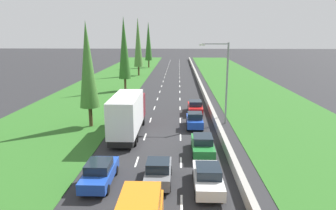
{
  "coord_description": "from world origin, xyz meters",
  "views": [
    {
      "loc": [
        1.51,
        -1.43,
        9.89
      ],
      "look_at": [
        0.06,
        40.28,
        0.15
      ],
      "focal_mm": 32.67,
      "sensor_mm": 36.0,
      "label": 1
    }
  ],
  "objects_px": {
    "blue_hatchback_right_lane": "(195,120)",
    "poplar_tree_second": "(88,65)",
    "white_sedan_right_lane": "(208,178)",
    "grey_hatchback_centre_lane": "(158,172)",
    "poplar_tree_fifth": "(148,41)",
    "poplar_tree_fourth": "(138,42)",
    "poplar_tree_third": "(124,48)",
    "street_light_mast": "(224,78)",
    "green_sedan_right_lane": "(203,145)",
    "blue_sedan_left_lane": "(100,173)",
    "red_sedan_right_lane": "(195,107)",
    "white_box_truck_left_lane": "(128,114)"
  },
  "relations": [
    {
      "from": "blue_hatchback_right_lane",
      "to": "poplar_tree_second",
      "type": "height_order",
      "value": "poplar_tree_second"
    },
    {
      "from": "white_sedan_right_lane",
      "to": "blue_hatchback_right_lane",
      "type": "xyz_separation_m",
      "value": [
        -0.18,
        13.45,
        0.02
      ]
    },
    {
      "from": "blue_hatchback_right_lane",
      "to": "grey_hatchback_centre_lane",
      "type": "bearing_deg",
      "value": -103.58
    },
    {
      "from": "poplar_tree_second",
      "to": "poplar_tree_fifth",
      "type": "relative_size",
      "value": 0.84
    },
    {
      "from": "poplar_tree_fourth",
      "to": "poplar_tree_second",
      "type": "bearing_deg",
      "value": -89.82
    },
    {
      "from": "white_sedan_right_lane",
      "to": "poplar_tree_fifth",
      "type": "bearing_deg",
      "value": 98.45
    },
    {
      "from": "poplar_tree_fourth",
      "to": "poplar_tree_fifth",
      "type": "xyz_separation_m",
      "value": [
        0.72,
        17.98,
        -0.13
      ]
    },
    {
      "from": "poplar_tree_third",
      "to": "white_sedan_right_lane",
      "type": "bearing_deg",
      "value": -72.0
    },
    {
      "from": "poplar_tree_fifth",
      "to": "grey_hatchback_centre_lane",
      "type": "bearing_deg",
      "value": -84.0
    },
    {
      "from": "blue_hatchback_right_lane",
      "to": "street_light_mast",
      "type": "relative_size",
      "value": 0.43
    },
    {
      "from": "green_sedan_right_lane",
      "to": "poplar_tree_fifth",
      "type": "xyz_separation_m",
      "value": [
        -11.01,
        67.3,
        6.96
      ]
    },
    {
      "from": "poplar_tree_second",
      "to": "poplar_tree_fourth",
      "type": "xyz_separation_m",
      "value": [
        -0.13,
        41.85,
        1.21
      ]
    },
    {
      "from": "grey_hatchback_centre_lane",
      "to": "poplar_tree_second",
      "type": "bearing_deg",
      "value": 122.73
    },
    {
      "from": "blue_sedan_left_lane",
      "to": "poplar_tree_third",
      "type": "height_order",
      "value": "poplar_tree_third"
    },
    {
      "from": "blue_sedan_left_lane",
      "to": "poplar_tree_fourth",
      "type": "bearing_deg",
      "value": 94.6
    },
    {
      "from": "blue_hatchback_right_lane",
      "to": "poplar_tree_second",
      "type": "xyz_separation_m",
      "value": [
        -11.3,
        0.06,
        5.85
      ]
    },
    {
      "from": "street_light_mast",
      "to": "poplar_tree_second",
      "type": "bearing_deg",
      "value": -173.78
    },
    {
      "from": "blue_sedan_left_lane",
      "to": "poplar_tree_second",
      "type": "relative_size",
      "value": 0.4
    },
    {
      "from": "street_light_mast",
      "to": "poplar_tree_fourth",
      "type": "bearing_deg",
      "value": 109.96
    },
    {
      "from": "green_sedan_right_lane",
      "to": "street_light_mast",
      "type": "distance_m",
      "value": 10.48
    },
    {
      "from": "poplar_tree_third",
      "to": "poplar_tree_fifth",
      "type": "height_order",
      "value": "poplar_tree_fifth"
    },
    {
      "from": "blue_sedan_left_lane",
      "to": "green_sedan_right_lane",
      "type": "relative_size",
      "value": 1.0
    },
    {
      "from": "white_sedan_right_lane",
      "to": "blue_hatchback_right_lane",
      "type": "bearing_deg",
      "value": 90.75
    },
    {
      "from": "green_sedan_right_lane",
      "to": "blue_sedan_left_lane",
      "type": "bearing_deg",
      "value": -142.76
    },
    {
      "from": "red_sedan_right_lane",
      "to": "poplar_tree_fifth",
      "type": "height_order",
      "value": "poplar_tree_fifth"
    },
    {
      "from": "blue_hatchback_right_lane",
      "to": "poplar_tree_fifth",
      "type": "bearing_deg",
      "value": 100.14
    },
    {
      "from": "grey_hatchback_centre_lane",
      "to": "red_sedan_right_lane",
      "type": "xyz_separation_m",
      "value": [
        3.46,
        18.94,
        -0.02
      ]
    },
    {
      "from": "white_sedan_right_lane",
      "to": "white_box_truck_left_lane",
      "type": "distance_m",
      "value": 12.84
    },
    {
      "from": "poplar_tree_fourth",
      "to": "poplar_tree_fifth",
      "type": "distance_m",
      "value": 17.99
    },
    {
      "from": "grey_hatchback_centre_lane",
      "to": "red_sedan_right_lane",
      "type": "bearing_deg",
      "value": 79.65
    },
    {
      "from": "poplar_tree_second",
      "to": "street_light_mast",
      "type": "height_order",
      "value": "poplar_tree_second"
    },
    {
      "from": "white_box_truck_left_lane",
      "to": "red_sedan_right_lane",
      "type": "relative_size",
      "value": 2.09
    },
    {
      "from": "poplar_tree_second",
      "to": "poplar_tree_third",
      "type": "distance_m",
      "value": 21.6
    },
    {
      "from": "white_box_truck_left_lane",
      "to": "green_sedan_right_lane",
      "type": "xyz_separation_m",
      "value": [
        7.04,
        -4.68,
        -1.37
      ]
    },
    {
      "from": "blue_hatchback_right_lane",
      "to": "poplar_tree_fourth",
      "type": "relative_size",
      "value": 0.28
    },
    {
      "from": "green_sedan_right_lane",
      "to": "poplar_tree_fifth",
      "type": "bearing_deg",
      "value": 99.29
    },
    {
      "from": "white_box_truck_left_lane",
      "to": "grey_hatchback_centre_lane",
      "type": "height_order",
      "value": "white_box_truck_left_lane"
    },
    {
      "from": "white_box_truck_left_lane",
      "to": "blue_sedan_left_lane",
      "type": "bearing_deg",
      "value": -91.52
    },
    {
      "from": "red_sedan_right_lane",
      "to": "poplar_tree_fifth",
      "type": "xyz_separation_m",
      "value": [
        -11.1,
        53.69,
        6.96
      ]
    },
    {
      "from": "white_sedan_right_lane",
      "to": "green_sedan_right_lane",
      "type": "height_order",
      "value": "same"
    },
    {
      "from": "white_box_truck_left_lane",
      "to": "green_sedan_right_lane",
      "type": "distance_m",
      "value": 8.56
    },
    {
      "from": "blue_sedan_left_lane",
      "to": "blue_hatchback_right_lane",
      "type": "distance_m",
      "value": 14.74
    },
    {
      "from": "blue_sedan_left_lane",
      "to": "green_sedan_right_lane",
      "type": "xyz_separation_m",
      "value": [
        7.31,
        5.56,
        0.0
      ]
    },
    {
      "from": "white_box_truck_left_lane",
      "to": "poplar_tree_third",
      "type": "distance_m",
      "value": 25.34
    },
    {
      "from": "green_sedan_right_lane",
      "to": "grey_hatchback_centre_lane",
      "type": "bearing_deg",
      "value": -122.32
    },
    {
      "from": "white_sedan_right_lane",
      "to": "blue_hatchback_right_lane",
      "type": "relative_size",
      "value": 1.15
    },
    {
      "from": "red_sedan_right_lane",
      "to": "poplar_tree_fifth",
      "type": "bearing_deg",
      "value": 101.68
    },
    {
      "from": "white_box_truck_left_lane",
      "to": "green_sedan_right_lane",
      "type": "relative_size",
      "value": 2.09
    },
    {
      "from": "poplar_tree_third",
      "to": "white_box_truck_left_lane",
      "type": "bearing_deg",
      "value": -79.58
    },
    {
      "from": "white_sedan_right_lane",
      "to": "blue_sedan_left_lane",
      "type": "relative_size",
      "value": 1.0
    }
  ]
}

